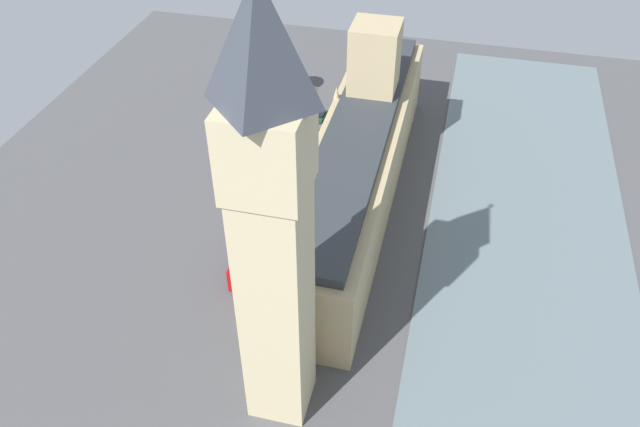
{
  "coord_description": "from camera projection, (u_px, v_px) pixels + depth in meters",
  "views": [
    {
      "loc": [
        -17.46,
        90.74,
        73.56
      ],
      "look_at": [
        1.0,
        15.39,
        8.58
      ],
      "focal_mm": 35.65,
      "sensor_mm": 36.0,
      "label": 1
    }
  ],
  "objects": [
    {
      "name": "ground_plane",
      "position": [
        345.0,
        198.0,
        117.99
      ],
      "size": [
        145.33,
        145.33,
        0.0
      ],
      "primitive_type": "plane",
      "color": "#4C4C4F"
    },
    {
      "name": "river_thames",
      "position": [
        527.0,
        225.0,
        111.91
      ],
      "size": [
        34.08,
        130.8,
        0.25
      ],
      "primitive_type": "cube",
      "color": "slate",
      "rests_on": "ground"
    },
    {
      "name": "parliament_building",
      "position": [
        359.0,
        157.0,
        113.33
      ],
      "size": [
        13.77,
        75.33,
        28.32
      ],
      "color": "tan",
      "rests_on": "ground"
    },
    {
      "name": "clock_tower",
      "position": [
        272.0,
        231.0,
        65.97
      ],
      "size": [
        8.31,
        8.31,
        57.63
      ],
      "color": "#CCBA8E",
      "rests_on": "ground"
    },
    {
      "name": "car_dark_green_under_trees",
      "position": [
        321.0,
        115.0,
        138.81
      ],
      "size": [
        2.14,
        4.81,
        1.74
      ],
      "rotation": [
        0.0,
        0.0,
        3.07
      ],
      "color": "#19472D",
      "rests_on": "ground"
    },
    {
      "name": "car_black_by_river_gate",
      "position": [
        316.0,
        135.0,
        132.74
      ],
      "size": [
        2.24,
        4.37,
        1.74
      ],
      "rotation": [
        0.0,
        0.0,
        3.03
      ],
      "color": "black",
      "rests_on": "ground"
    },
    {
      "name": "double_decker_bus_near_tower",
      "position": [
        290.0,
        163.0,
        122.01
      ],
      "size": [
        3.1,
        10.62,
        4.75
      ],
      "rotation": [
        0.0,
        0.0,
        3.09
      ],
      "color": "#B20C0F",
      "rests_on": "ground"
    },
    {
      "name": "car_yellow_cab_far_end",
      "position": [
        264.0,
        218.0,
        112.22
      ],
      "size": [
        2.07,
        4.4,
        1.74
      ],
      "rotation": [
        0.0,
        0.0,
        3.08
      ],
      "color": "gold",
      "rests_on": "ground"
    },
    {
      "name": "double_decker_bus_midblock",
      "position": [
        246.0,
        260.0,
        101.48
      ],
      "size": [
        2.73,
        10.52,
        4.75
      ],
      "rotation": [
        0.0,
        0.0,
        -0.01
      ],
      "color": "#B20C0F",
      "rests_on": "ground"
    },
    {
      "name": "pedestrian_leading",
      "position": [
        333.0,
        122.0,
        137.17
      ],
      "size": [
        0.6,
        0.49,
        1.62
      ],
      "rotation": [
        0.0,
        0.0,
        1.48
      ],
      "color": "black",
      "rests_on": "ground"
    },
    {
      "name": "pedestrian_kerbside",
      "position": [
        325.0,
        134.0,
        133.46
      ],
      "size": [
        0.54,
        0.63,
        1.59
      ],
      "rotation": [
        0.0,
        0.0,
        6.03
      ],
      "color": "maroon",
      "rests_on": "ground"
    },
    {
      "name": "plane_tree_opposite_hall",
      "position": [
        269.0,
        117.0,
        126.95
      ],
      "size": [
        5.39,
        5.39,
        9.13
      ],
      "color": "brown",
      "rests_on": "ground"
    },
    {
      "name": "plane_tree_corner",
      "position": [
        288.0,
        86.0,
        139.36
      ],
      "size": [
        4.97,
        4.97,
        7.77
      ],
      "color": "brown",
      "rests_on": "ground"
    },
    {
      "name": "plane_tree_trailing",
      "position": [
        254.0,
        134.0,
        123.82
      ],
      "size": [
        4.97,
        4.97,
        8.09
      ],
      "color": "brown",
      "rests_on": "ground"
    },
    {
      "name": "plane_tree_slot_10",
      "position": [
        288.0,
        64.0,
        142.91
      ],
      "size": [
        5.9,
        5.9,
        10.13
      ],
      "color": "brown",
      "rests_on": "ground"
    },
    {
      "name": "street_lamp_slot_11",
      "position": [
        266.0,
        126.0,
        128.56
      ],
      "size": [
        0.56,
        0.56,
        6.57
      ],
      "color": "black",
      "rests_on": "ground"
    },
    {
      "name": "street_lamp_slot_12",
      "position": [
        288.0,
        82.0,
        142.28
      ],
      "size": [
        0.56,
        0.56,
        6.97
      ],
      "color": "black",
      "rests_on": "ground"
    }
  ]
}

